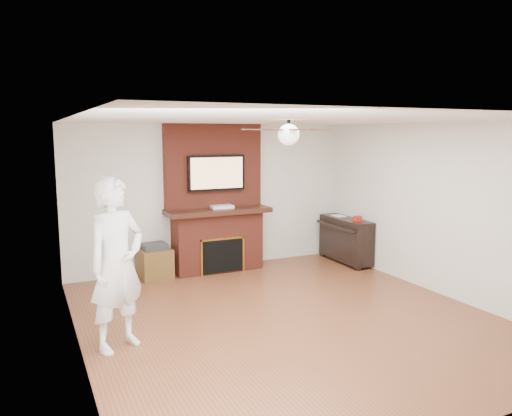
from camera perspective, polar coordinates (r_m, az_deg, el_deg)
name	(u,v)px	position (r m, az deg, el deg)	size (l,w,h in m)	color
room_shell	(288,221)	(6.22, 3.66, -1.54)	(5.36, 5.86, 2.86)	#5B2F1B
fireplace	(216,213)	(8.55, -4.60, -0.54)	(1.78, 0.64, 2.50)	maroon
tv	(216,173)	(8.43, -4.55, 4.02)	(1.00, 0.08, 0.60)	black
ceiling_fan	(289,134)	(6.13, 3.75, 8.47)	(1.21, 1.21, 0.31)	black
person	(117,264)	(5.59, -15.63, -6.20)	(0.69, 0.46, 1.89)	silver
side_table	(155,262)	(8.32, -11.52, -6.07)	(0.55, 0.55, 0.58)	#4F3616
piano	(345,239)	(9.24, 10.17, -3.48)	(0.49, 1.26, 0.91)	black
cable_box	(222,207)	(8.47, -3.92, 0.15)	(0.37, 0.21, 0.05)	silver
candle_orange	(208,269)	(8.52, -5.50, -7.01)	(0.07, 0.07, 0.12)	red
candle_green	(225,269)	(8.58, -3.58, -7.03)	(0.07, 0.07, 0.08)	#2E732F
candle_cream	(224,268)	(8.62, -3.65, -6.86)	(0.08, 0.08, 0.11)	#FDE7C9
candle_blue	(236,267)	(8.71, -2.33, -6.79)	(0.06, 0.06, 0.08)	#3850A9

